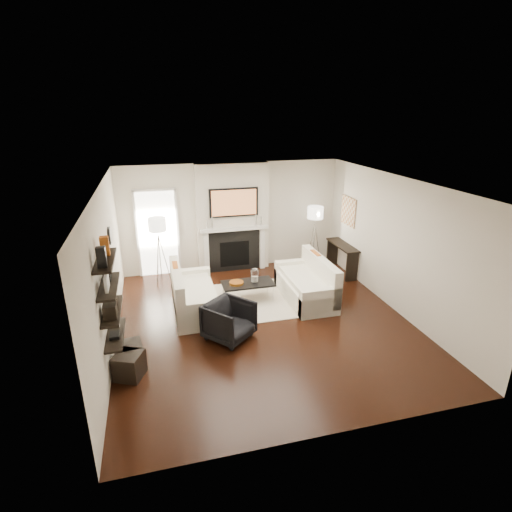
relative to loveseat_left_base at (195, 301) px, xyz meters
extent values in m
plane|color=black|center=(1.24, -0.78, -0.21)|extent=(6.00, 6.00, 0.00)
plane|color=white|center=(1.24, -0.78, 2.49)|extent=(6.00, 6.00, 0.00)
plane|color=silver|center=(1.24, 2.22, 1.14)|extent=(5.50, 0.00, 5.50)
plane|color=silver|center=(1.24, -3.78, 1.14)|extent=(5.50, 0.00, 5.50)
plane|color=silver|center=(-1.51, -0.78, 1.14)|extent=(0.00, 6.00, 6.00)
plane|color=silver|center=(3.99, -0.78, 1.14)|extent=(0.00, 6.00, 6.00)
cube|color=silver|center=(1.24, 2.09, 1.14)|extent=(1.80, 0.25, 2.70)
cube|color=black|center=(1.24, 1.96, 0.31)|extent=(1.30, 0.02, 1.04)
cube|color=black|center=(1.24, 1.95, 0.24)|extent=(0.75, 0.02, 0.65)
cube|color=white|center=(0.52, 1.93, 0.34)|extent=(0.12, 0.08, 1.10)
cube|color=white|center=(1.96, 1.93, 0.34)|extent=(0.12, 0.08, 1.10)
cube|color=white|center=(1.24, 1.91, 0.91)|extent=(1.70, 0.18, 0.07)
cube|color=black|center=(1.24, 1.93, 1.57)|extent=(1.20, 0.06, 0.70)
cube|color=#BF723F|center=(1.24, 1.90, 1.57)|extent=(1.10, 0.00, 0.62)
cylinder|color=silver|center=(0.69, 1.92, 1.09)|extent=(0.04, 0.04, 0.30)
cylinder|color=silver|center=(0.56, 1.92, 1.06)|extent=(0.04, 0.04, 0.24)
cylinder|color=silver|center=(1.79, 1.92, 1.09)|extent=(0.04, 0.04, 0.30)
cylinder|color=silver|center=(1.92, 1.92, 1.06)|extent=(0.04, 0.04, 0.24)
cube|color=white|center=(-0.61, 2.20, 0.84)|extent=(0.90, 0.02, 2.10)
cube|color=white|center=(-1.09, 2.18, 0.84)|extent=(0.06, 0.06, 2.16)
cube|color=white|center=(-0.13, 2.18, 0.84)|extent=(0.06, 0.06, 2.16)
cube|color=white|center=(-0.61, 2.18, 1.92)|extent=(1.02, 0.06, 0.06)
cube|color=beige|center=(1.29, 0.16, -0.20)|extent=(2.60, 2.00, 0.01)
cube|color=white|center=(0.00, 0.00, 0.00)|extent=(0.85, 1.80, 0.42)
cube|color=white|center=(-0.33, 0.00, 0.32)|extent=(0.18, 1.80, 0.80)
cube|color=white|center=(0.00, -0.81, 0.09)|extent=(0.85, 0.18, 0.60)
cube|color=white|center=(0.00, 0.81, 0.09)|extent=(0.85, 0.18, 0.60)
cube|color=white|center=(0.05, 0.00, 0.26)|extent=(0.63, 1.44, 0.10)
cube|color=#A95014|center=(-0.33, 0.30, 0.52)|extent=(0.10, 0.42, 0.42)
cube|color=black|center=(-0.33, -0.30, 0.51)|extent=(0.10, 0.40, 0.40)
cube|color=white|center=(2.37, -0.05, 0.00)|extent=(0.85, 1.80, 0.42)
cube|color=white|center=(2.71, -0.05, 0.32)|extent=(0.18, 1.80, 0.80)
cube|color=white|center=(2.37, -0.86, 0.09)|extent=(0.85, 0.18, 0.60)
cube|color=white|center=(2.37, 0.76, 0.09)|extent=(0.85, 0.18, 0.60)
cube|color=white|center=(2.32, -0.05, 0.26)|extent=(0.63, 1.44, 0.10)
cube|color=#A95014|center=(2.71, 0.25, 0.52)|extent=(0.10, 0.42, 0.42)
cube|color=black|center=(2.71, -0.35, 0.51)|extent=(0.10, 0.40, 0.40)
cube|color=black|center=(1.16, 0.18, 0.19)|extent=(1.10, 0.55, 0.04)
cylinder|color=silver|center=(0.66, -0.04, -0.02)|extent=(0.02, 0.02, 0.38)
cylinder|color=silver|center=(1.66, -0.04, -0.02)|extent=(0.02, 0.02, 0.38)
cylinder|color=silver|center=(0.66, 0.40, -0.02)|extent=(0.02, 0.02, 0.38)
cylinder|color=silver|center=(1.66, 0.40, -0.02)|extent=(0.02, 0.02, 0.38)
cylinder|color=white|center=(1.31, 0.18, 0.35)|extent=(0.17, 0.17, 0.30)
cylinder|color=white|center=(1.31, 0.18, 0.29)|extent=(0.09, 0.09, 0.14)
cylinder|color=#A75E1B|center=(0.91, 0.18, 0.24)|extent=(0.30, 0.30, 0.05)
imported|color=black|center=(0.48, -1.20, 0.17)|extent=(1.02, 1.01, 0.76)
cylinder|color=silver|center=(-0.61, 1.60, 0.39)|extent=(0.02, 0.02, 1.20)
cylinder|color=white|center=(-0.61, 1.60, 1.24)|extent=(0.40, 0.40, 0.30)
cylinder|color=silver|center=(-0.50, 1.60, 0.39)|extent=(0.25, 0.02, 1.23)
cylinder|color=silver|center=(-0.67, 1.69, 0.39)|extent=(0.14, 0.22, 1.23)
cylinder|color=silver|center=(-0.67, 1.50, 0.39)|extent=(0.14, 0.22, 1.23)
cylinder|color=silver|center=(3.29, 1.72, 0.39)|extent=(0.02, 0.02, 1.20)
cylinder|color=white|center=(3.29, 1.72, 1.24)|extent=(0.40, 0.40, 0.30)
cylinder|color=silver|center=(3.40, 1.72, 0.39)|extent=(0.25, 0.02, 1.23)
cylinder|color=silver|center=(3.23, 1.81, 0.39)|extent=(0.14, 0.22, 1.23)
cylinder|color=silver|center=(3.23, 1.62, 0.39)|extent=(0.14, 0.22, 1.23)
cube|color=black|center=(3.81, 1.12, 0.52)|extent=(0.35, 1.20, 0.04)
cube|color=black|center=(3.81, 0.57, 0.14)|extent=(0.30, 0.04, 0.71)
cube|color=black|center=(3.81, 1.67, 0.14)|extent=(0.30, 0.04, 0.71)
cube|color=#A88154|center=(3.97, 1.27, 1.34)|extent=(0.03, 0.70, 0.70)
cube|color=black|center=(-1.38, -1.78, 0.49)|extent=(0.25, 1.00, 0.03)
cube|color=black|center=(-1.38, -1.78, 0.89)|extent=(0.25, 1.00, 0.04)
cube|color=black|center=(-1.38, -1.78, 1.29)|extent=(0.25, 1.00, 0.04)
cube|color=black|center=(-1.38, -1.78, 1.69)|extent=(0.25, 1.00, 0.04)
cube|color=black|center=(-1.38, -2.08, 1.85)|extent=(0.12, 0.10, 0.28)
cube|color=#A95014|center=(-1.38, -1.61, 1.85)|extent=(0.12, 0.10, 0.28)
cube|color=white|center=(-1.38, -1.93, 1.42)|extent=(0.04, 0.30, 0.22)
cube|color=black|center=(-1.38, -1.55, 1.40)|extent=(0.04, 0.22, 0.18)
cube|color=black|center=(-1.38, -1.99, 1.01)|extent=(0.18, 0.25, 0.20)
cube|color=black|center=(-1.38, -1.61, 0.97)|extent=(0.15, 0.12, 0.12)
cube|color=black|center=(-1.38, -1.88, 0.53)|extent=(0.14, 0.20, 0.05)
cube|color=white|center=(-1.38, -1.56, 0.60)|extent=(0.10, 0.10, 0.18)
cylinder|color=black|center=(-1.49, 0.12, 1.49)|extent=(0.04, 0.34, 0.34)
cylinder|color=white|center=(-1.47, 0.12, 1.49)|extent=(0.01, 0.29, 0.29)
cube|color=black|center=(-1.23, -1.62, -0.01)|extent=(0.45, 0.45, 0.40)
cube|color=black|center=(-1.23, -1.90, -0.01)|extent=(0.53, 0.53, 0.40)
camera|label=1|loc=(-0.66, -7.40, 3.69)|focal=28.00mm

